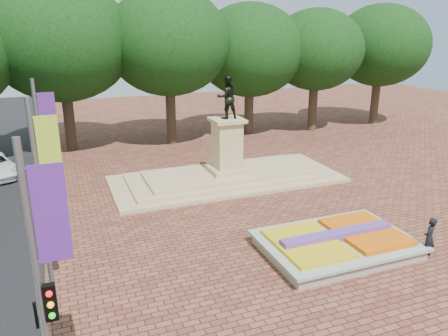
# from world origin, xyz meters

# --- Properties ---
(ground) EXTENTS (90.00, 90.00, 0.00)m
(ground) POSITION_xyz_m (0.00, 0.00, 0.00)
(ground) COLOR brown
(ground) RESTS_ON ground
(flower_bed) EXTENTS (6.30, 4.30, 0.91)m
(flower_bed) POSITION_xyz_m (1.03, -2.00, 0.38)
(flower_bed) COLOR gray
(flower_bed) RESTS_ON ground
(monument) EXTENTS (14.00, 6.00, 6.40)m
(monument) POSITION_xyz_m (0.00, 8.00, 0.88)
(monument) COLOR tan
(monument) RESTS_ON ground
(tree_row_back) EXTENTS (44.80, 8.80, 10.43)m
(tree_row_back) POSITION_xyz_m (2.33, 18.00, 6.67)
(tree_row_back) COLOR #33271C
(tree_row_back) RESTS_ON ground
(banner_poles) EXTENTS (0.88, 11.17, 7.00)m
(banner_poles) POSITION_xyz_m (-10.08, -1.31, 3.88)
(banner_poles) COLOR slate
(banner_poles) RESTS_ON ground
(bollard_row) EXTENTS (0.12, 13.12, 0.98)m
(bollard_row) POSITION_xyz_m (-10.70, -1.50, 0.53)
(bollard_row) COLOR black
(bollard_row) RESTS_ON ground
(pedestrian) EXTENTS (0.75, 0.64, 1.74)m
(pedestrian) POSITION_xyz_m (4.22, -3.75, 0.87)
(pedestrian) COLOR black
(pedestrian) RESTS_ON ground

